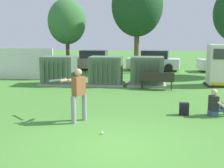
% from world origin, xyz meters
% --- Properties ---
extents(ground_plane, '(96.00, 96.00, 0.00)m').
position_xyz_m(ground_plane, '(0.00, 0.00, 0.00)').
color(ground_plane, '#478433').
extents(fence_panel, '(4.80, 0.12, 2.00)m').
position_xyz_m(fence_panel, '(-7.64, 10.50, 1.00)').
color(fence_panel, white).
rests_on(fence_panel, ground).
extents(transformer_west, '(2.10, 1.70, 1.62)m').
position_xyz_m(transformer_west, '(-4.31, 8.82, 0.79)').
color(transformer_west, '#9E9B93').
rests_on(transformer_west, ground).
extents(transformer_mid_west, '(2.10, 1.70, 1.62)m').
position_xyz_m(transformer_mid_west, '(-1.62, 8.99, 0.79)').
color(transformer_mid_west, '#9E9B93').
rests_on(transformer_mid_west, ground).
extents(transformer_mid_east, '(2.10, 1.70, 1.62)m').
position_xyz_m(transformer_mid_east, '(0.69, 9.12, 0.79)').
color(transformer_mid_east, '#9E9B93').
rests_on(transformer_mid_east, ground).
extents(generator_enclosure, '(1.60, 1.40, 2.30)m').
position_xyz_m(generator_enclosure, '(4.78, 9.49, 1.14)').
color(generator_enclosure, '#262626').
rests_on(generator_enclosure, ground).
extents(park_bench, '(1.83, 0.60, 0.92)m').
position_xyz_m(park_bench, '(1.20, 7.92, 0.54)').
color(park_bench, '#2D2823').
rests_on(park_bench, ground).
extents(batter, '(1.47, 1.10, 1.74)m').
position_xyz_m(batter, '(-1.51, 1.97, 0.98)').
color(batter, gray).
rests_on(batter, ground).
extents(sports_ball, '(0.09, 0.09, 0.09)m').
position_xyz_m(sports_ball, '(-0.54, 0.85, 0.04)').
color(sports_ball, white).
rests_on(sports_ball, ground).
extents(seated_spectator, '(0.78, 0.63, 0.96)m').
position_xyz_m(seated_spectator, '(3.10, 3.19, 0.38)').
color(seated_spectator, '#384C75').
rests_on(seated_spectator, ground).
extents(backpack, '(0.32, 0.26, 0.44)m').
position_xyz_m(backpack, '(2.02, 3.17, 0.21)').
color(backpack, black).
rests_on(backpack, ground).
extents(tree_left, '(2.93, 2.93, 5.59)m').
position_xyz_m(tree_left, '(-5.51, 14.83, 3.84)').
color(tree_left, '#4C3828').
rests_on(tree_left, ground).
extents(tree_center_left, '(3.74, 3.74, 7.15)m').
position_xyz_m(tree_center_left, '(-0.12, 14.50, 4.91)').
color(tree_center_left, brown).
rests_on(tree_center_left, ground).
extents(parked_car_leftmost, '(4.20, 1.92, 1.62)m').
position_xyz_m(parked_car_leftmost, '(-9.47, 15.57, 0.75)').
color(parked_car_leftmost, navy).
rests_on(parked_car_leftmost, ground).
extents(parked_car_left_of_center, '(4.20, 1.93, 1.62)m').
position_xyz_m(parked_car_left_of_center, '(-3.79, 16.13, 0.75)').
color(parked_car_left_of_center, gray).
rests_on(parked_car_left_of_center, ground).
extents(parked_car_right_of_center, '(4.40, 2.36, 1.62)m').
position_xyz_m(parked_car_right_of_center, '(1.21, 16.33, 0.75)').
color(parked_car_right_of_center, silver).
rests_on(parked_car_right_of_center, ground).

